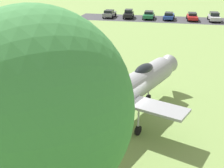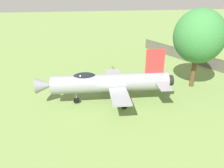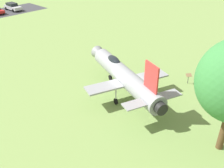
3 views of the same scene
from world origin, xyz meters
name	(u,v)px [view 3 (image 3 of 3)]	position (x,y,z in m)	size (l,w,h in m)	color
ground_plane	(125,94)	(0.00, 0.00, 0.00)	(200.00, 200.00, 0.00)	#75934C
display_jet	(123,75)	(0.03, 0.39, 2.08)	(8.55, 13.18, 5.23)	gray
info_plaque	(189,76)	(7.14, -1.55, 0.85)	(0.71, 0.59, 1.14)	#333333
parked_car_silver	(13,7)	(-2.48, 41.63, 0.79)	(3.17, 5.05, 1.54)	#B2B5BA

